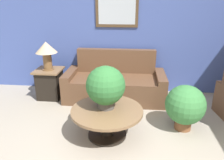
% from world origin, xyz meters
% --- Properties ---
extents(wall_back, '(7.45, 0.09, 2.60)m').
position_xyz_m(wall_back, '(-0.00, 2.70, 1.31)').
color(wall_back, '#42569E').
rests_on(wall_back, ground_plane).
extents(couch_main, '(2.01, 0.87, 0.97)m').
position_xyz_m(couch_main, '(-0.28, 2.21, 0.31)').
color(couch_main, brown).
rests_on(couch_main, ground_plane).
extents(coffee_table, '(1.06, 1.06, 0.45)m').
position_xyz_m(coffee_table, '(-0.28, 0.84, 0.32)').
color(coffee_table, black).
rests_on(coffee_table, ground_plane).
extents(side_table, '(0.53, 0.53, 0.61)m').
position_xyz_m(side_table, '(-1.62, 2.10, 0.31)').
color(side_table, black).
rests_on(side_table, ground_plane).
extents(table_lamp, '(0.42, 0.42, 0.56)m').
position_xyz_m(table_lamp, '(-1.62, 2.10, 1.00)').
color(table_lamp, brown).
rests_on(table_lamp, side_table).
extents(potted_plant_on_table, '(0.57, 0.57, 0.64)m').
position_xyz_m(potted_plant_on_table, '(-0.30, 0.90, 0.78)').
color(potted_plant_on_table, '#4C4742').
rests_on(potted_plant_on_table, coffee_table).
extents(potted_plant_floor, '(0.62, 0.62, 0.73)m').
position_xyz_m(potted_plant_floor, '(0.91, 1.16, 0.41)').
color(potted_plant_floor, brown).
rests_on(potted_plant_floor, ground_plane).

